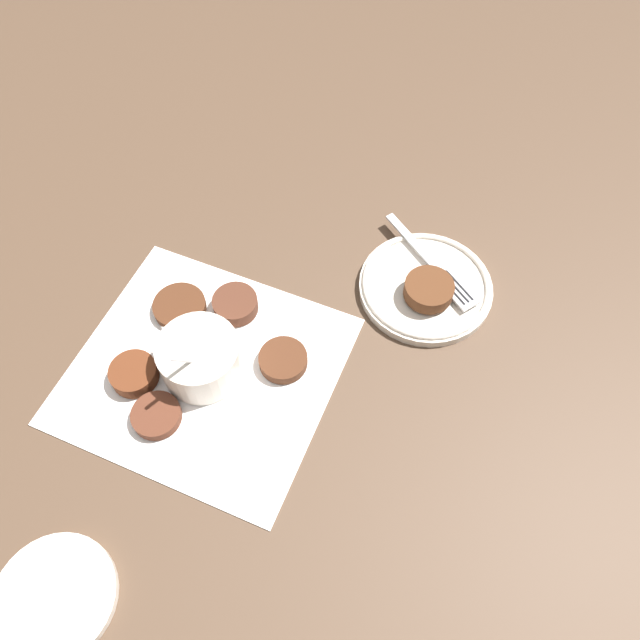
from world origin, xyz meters
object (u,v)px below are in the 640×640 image
Objects in this scene: serving_plate at (426,286)px; sauce_bowl at (202,357)px; fritter_on_plate at (429,290)px; fork at (438,269)px; extra_saucer at (55,597)px.

sauce_bowl is at bearing 56.69° from serving_plate.
fork is (0.01, -0.04, -0.01)m from fritter_on_plate.
serving_plate is 2.76× the size of fritter_on_plate.
extra_saucer is (-0.05, 0.31, -0.02)m from sauce_bowl.
extra_saucer is at bearing 98.63° from sauce_bowl.
fritter_on_plate is 0.58m from extra_saucer.
serving_plate is 0.03m from fritter_on_plate.
serving_plate is 1.41× the size of extra_saucer.
sauce_bowl is at bearing -81.37° from extra_saucer.
sauce_bowl is at bearing 58.79° from fork.
fork is (-0.00, -0.03, 0.01)m from serving_plate.
sauce_bowl is 0.61× the size of serving_plate.
fritter_on_plate is at bearing 123.23° from serving_plate.
sauce_bowl reaches higher than serving_plate.
sauce_bowl is at bearing 53.46° from fritter_on_plate.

